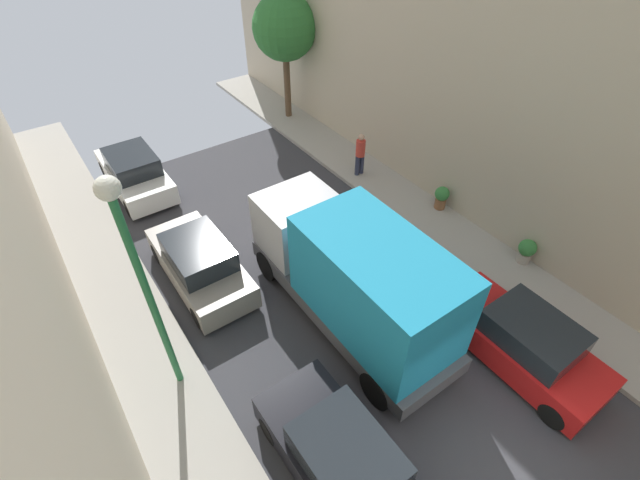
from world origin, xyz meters
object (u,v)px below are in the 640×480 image
(parked_car_left_2, at_px, (343,462))
(potted_plant_2, at_px, (442,197))
(parked_car_right_2, at_px, (523,342))
(potted_plant_0, at_px, (527,250))
(parked_car_left_4, at_px, (135,172))
(parked_car_left_3, at_px, (200,263))
(delivery_truck, at_px, (354,276))
(lamp_post, at_px, (138,268))
(pedestrian, at_px, (360,153))
(street_tree_1, at_px, (284,28))

(parked_car_left_2, height_order, potted_plant_2, parked_car_left_2)
(parked_car_right_2, xyz_separation_m, potted_plant_0, (3.08, 2.07, -0.11))
(parked_car_left_2, height_order, parked_car_left_4, same)
(parked_car_left_3, bearing_deg, parked_car_left_2, -90.00)
(delivery_truck, xyz_separation_m, lamp_post, (-4.60, 0.93, 2.20))
(parked_car_left_2, distance_m, parked_car_left_3, 6.93)
(potted_plant_0, relative_size, potted_plant_2, 0.96)
(parked_car_left_4, relative_size, pedestrian, 2.44)
(delivery_truck, distance_m, potted_plant_2, 6.17)
(potted_plant_0, bearing_deg, street_tree_1, 92.84)
(parked_car_left_2, bearing_deg, potted_plant_2, 31.86)
(delivery_truck, xyz_separation_m, street_tree_1, (5.15, 11.39, 2.32))
(lamp_post, bearing_deg, delivery_truck, -11.48)
(parked_car_left_3, height_order, pedestrian, pedestrian)
(pedestrian, distance_m, lamp_post, 10.77)
(pedestrian, height_order, lamp_post, lamp_post)
(parked_car_left_2, relative_size, lamp_post, 0.71)
(pedestrian, bearing_deg, street_tree_1, 85.79)
(parked_car_left_2, xyz_separation_m, potted_plant_2, (8.38, 5.21, -0.09))
(delivery_truck, bearing_deg, potted_plant_2, 20.22)
(parked_car_left_4, distance_m, parked_car_right_2, 14.23)
(potted_plant_2, relative_size, lamp_post, 0.15)
(street_tree_1, relative_size, lamp_post, 0.91)
(parked_car_right_2, xyz_separation_m, pedestrian, (2.01, 8.91, 0.35))
(potted_plant_0, distance_m, potted_plant_2, 3.44)
(parked_car_left_2, distance_m, street_tree_1, 16.84)
(parked_car_right_2, bearing_deg, potted_plant_0, 33.95)
(pedestrian, relative_size, potted_plant_0, 2.08)
(delivery_truck, xyz_separation_m, pedestrian, (4.71, 5.49, -0.71))
(parked_car_right_2, bearing_deg, potted_plant_2, 61.58)
(parked_car_left_2, height_order, street_tree_1, street_tree_1)
(parked_car_left_3, height_order, delivery_truck, delivery_truck)
(parked_car_left_4, xyz_separation_m, lamp_post, (-1.90, -8.81, 3.27))
(pedestrian, distance_m, potted_plant_2, 3.56)
(parked_car_right_2, xyz_separation_m, potted_plant_2, (2.98, 5.51, -0.09))
(parked_car_left_2, relative_size, parked_car_left_4, 1.00)
(pedestrian, xyz_separation_m, lamp_post, (-9.31, -4.55, 2.92))
(parked_car_left_3, bearing_deg, parked_car_left_4, 90.00)
(potted_plant_0, bearing_deg, delivery_truck, 166.87)
(parked_car_right_2, height_order, delivery_truck, delivery_truck)
(parked_car_left_2, distance_m, pedestrian, 11.36)
(parked_car_left_4, height_order, lamp_post, lamp_post)
(delivery_truck, bearing_deg, parked_car_left_2, -130.90)
(street_tree_1, distance_m, potted_plant_0, 13.22)
(parked_car_right_2, relative_size, potted_plant_0, 5.08)
(parked_car_right_2, distance_m, potted_plant_0, 3.71)
(delivery_truck, height_order, lamp_post, lamp_post)
(parked_car_left_2, xyz_separation_m, lamp_post, (-1.90, 4.05, 3.27))
(delivery_truck, relative_size, potted_plant_2, 7.66)
(parked_car_left_2, bearing_deg, parked_car_left_3, 90.00)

